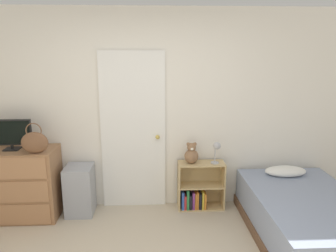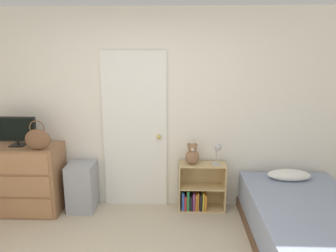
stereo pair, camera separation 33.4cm
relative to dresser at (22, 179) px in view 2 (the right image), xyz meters
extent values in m
cube|color=white|center=(1.57, 0.30, 0.84)|extent=(10.00, 0.06, 2.55)
cube|color=white|center=(1.43, 0.25, 0.58)|extent=(0.82, 0.04, 2.03)
sphere|color=gold|center=(1.74, 0.20, 0.51)|extent=(0.06, 0.06, 0.06)
cube|color=#996B47|center=(0.00, 0.00, 0.00)|extent=(1.01, 0.49, 0.87)
cube|color=#AB774F|center=(0.00, -0.25, -0.29)|extent=(0.93, 0.01, 0.26)
cube|color=#AB774F|center=(0.00, -0.25, 0.00)|extent=(0.93, 0.01, 0.26)
cube|color=#AB774F|center=(0.00, -0.25, 0.29)|extent=(0.93, 0.01, 0.26)
cube|color=black|center=(0.00, 0.01, 0.44)|extent=(0.17, 0.16, 0.01)
cylinder|color=black|center=(0.00, 0.01, 0.47)|extent=(0.04, 0.04, 0.04)
cube|color=black|center=(0.00, 0.01, 0.65)|extent=(0.49, 0.02, 0.31)
cube|color=black|center=(0.00, -0.01, 0.65)|extent=(0.45, 0.01, 0.28)
ellipsoid|color=brown|center=(0.33, -0.16, 0.56)|extent=(0.31, 0.11, 0.25)
torus|color=brown|center=(0.33, -0.16, 0.71)|extent=(0.18, 0.01, 0.18)
cube|color=#999EA8|center=(0.75, 0.06, -0.13)|extent=(0.34, 0.38, 0.62)
cube|color=tan|center=(2.01, 0.13, -0.13)|extent=(0.02, 0.25, 0.62)
cube|color=tan|center=(2.59, 0.13, -0.13)|extent=(0.02, 0.25, 0.62)
cube|color=tan|center=(2.30, 0.13, -0.43)|extent=(0.56, 0.25, 0.02)
cube|color=tan|center=(2.30, 0.13, -0.13)|extent=(0.56, 0.25, 0.02)
cube|color=tan|center=(2.30, 0.13, 0.18)|extent=(0.56, 0.25, 0.02)
cube|color=tan|center=(2.30, 0.25, -0.13)|extent=(0.60, 0.01, 0.62)
cube|color=#3359B2|center=(2.06, 0.11, -0.30)|extent=(0.03, 0.21, 0.24)
cube|color=red|center=(2.09, 0.11, -0.32)|extent=(0.03, 0.19, 0.19)
cube|color=#338C4C|center=(2.12, 0.08, -0.29)|extent=(0.03, 0.15, 0.26)
cube|color=black|center=(2.16, 0.11, -0.32)|extent=(0.03, 0.20, 0.19)
cube|color=#8C3F8C|center=(2.20, 0.10, -0.31)|extent=(0.03, 0.18, 0.22)
cube|color=orange|center=(2.23, 0.08, -0.31)|extent=(0.02, 0.15, 0.22)
cube|color=orange|center=(2.25, 0.10, -0.30)|extent=(0.02, 0.18, 0.23)
cube|color=black|center=(2.28, 0.08, -0.31)|extent=(0.03, 0.14, 0.21)
cube|color=gold|center=(2.32, 0.11, -0.30)|extent=(0.02, 0.20, 0.23)
cube|color=orange|center=(2.35, 0.11, -0.31)|extent=(0.03, 0.19, 0.21)
sphere|color=#8C6647|center=(2.17, 0.13, 0.28)|extent=(0.18, 0.18, 0.18)
sphere|color=#8C6647|center=(2.17, 0.13, 0.40)|extent=(0.11, 0.11, 0.11)
sphere|color=silver|center=(2.17, 0.08, 0.39)|extent=(0.04, 0.04, 0.04)
sphere|color=#8C6647|center=(2.13, 0.13, 0.44)|extent=(0.05, 0.05, 0.05)
sphere|color=#8C6647|center=(2.21, 0.13, 0.44)|extent=(0.05, 0.05, 0.05)
cylinder|color=#B2B2B7|center=(2.47, 0.10, 0.19)|extent=(0.10, 0.10, 0.01)
cylinder|color=#B2B2B7|center=(2.47, 0.10, 0.30)|extent=(0.01, 0.01, 0.20)
sphere|color=#B2B2B7|center=(2.49, 0.09, 0.42)|extent=(0.09, 0.09, 0.09)
cube|color=brown|center=(3.36, -0.67, -0.38)|extent=(1.16, 1.84, 0.12)
cube|color=#8C99B2|center=(3.36, -0.67, -0.13)|extent=(1.12, 1.79, 0.37)
ellipsoid|color=white|center=(3.36, -0.01, 0.10)|extent=(0.52, 0.28, 0.12)
camera|label=1|loc=(1.67, -3.83, 1.61)|focal=35.00mm
camera|label=2|loc=(2.01, -3.83, 1.61)|focal=35.00mm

